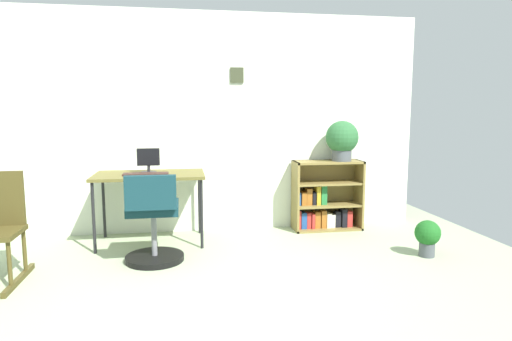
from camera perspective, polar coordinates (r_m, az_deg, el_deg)
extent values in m
plane|color=#97A883|center=(3.08, -7.70, -18.08)|extent=(6.24, 6.24, 0.00)
cube|color=silver|center=(4.93, -8.75, 6.04)|extent=(5.20, 0.10, 2.40)
cube|color=#343A25|center=(4.91, -2.49, 12.24)|extent=(0.14, 0.02, 0.16)
cube|color=brown|center=(4.54, -13.62, -0.58)|extent=(1.08, 0.63, 0.03)
cylinder|color=black|center=(4.41, -20.28, -5.81)|extent=(0.03, 0.03, 0.68)
cylinder|color=black|center=(4.33, -7.06, -5.62)|extent=(0.03, 0.03, 0.68)
cylinder|color=black|center=(4.94, -19.10, -4.34)|extent=(0.03, 0.03, 0.68)
cylinder|color=black|center=(4.87, -7.33, -4.14)|extent=(0.03, 0.03, 0.68)
cylinder|color=#262628|center=(4.61, -13.69, -0.20)|extent=(0.15, 0.15, 0.01)
cylinder|color=#262628|center=(4.61, -13.71, 0.26)|extent=(0.03, 0.03, 0.06)
cube|color=black|center=(4.58, -13.76, 1.71)|extent=(0.22, 0.02, 0.18)
cube|color=#36211D|center=(4.46, -14.07, -0.44)|extent=(0.44, 0.15, 0.02)
cylinder|color=black|center=(4.14, -12.96, -10.96)|extent=(0.52, 0.52, 0.05)
cylinder|color=slate|center=(4.07, -13.05, -8.00)|extent=(0.05, 0.05, 0.39)
cube|color=#113139|center=(4.02, -13.16, -4.73)|extent=(0.44, 0.44, 0.08)
cube|color=#113139|center=(3.74, -13.48, -2.80)|extent=(0.42, 0.07, 0.29)
cube|color=#453C19|center=(4.02, -28.33, -12.31)|extent=(0.04, 0.64, 0.04)
cylinder|color=#453C19|center=(3.82, -29.29, -10.41)|extent=(0.03, 0.03, 0.34)
cylinder|color=#453C19|center=(4.11, -27.78, -9.08)|extent=(0.03, 0.03, 0.34)
cube|color=olive|center=(4.94, 5.10, -3.35)|extent=(0.02, 0.30, 0.78)
cube|color=olive|center=(5.18, 13.14, -3.01)|extent=(0.02, 0.30, 0.78)
cube|color=olive|center=(4.99, 9.31, 1.09)|extent=(0.77, 0.30, 0.02)
cube|color=olive|center=(5.13, 9.12, -7.34)|extent=(0.77, 0.30, 0.02)
cube|color=olive|center=(5.18, 8.73, -2.90)|extent=(0.77, 0.02, 0.78)
cube|color=olive|center=(5.07, 9.19, -4.40)|extent=(0.72, 0.28, 0.02)
cube|color=olive|center=(5.02, 9.25, -1.61)|extent=(0.72, 0.28, 0.02)
cube|color=#B22D28|center=(5.00, 5.53, -6.30)|extent=(0.03, 0.11, 0.21)
cube|color=#1E478C|center=(5.02, 6.13, -6.42)|extent=(0.06, 0.10, 0.18)
cube|color=#B22D28|center=(5.03, 6.75, -6.40)|extent=(0.05, 0.10, 0.18)
cube|color=#B22D28|center=(5.05, 7.28, -6.44)|extent=(0.03, 0.13, 0.17)
cube|color=#99591E|center=(5.06, 7.87, -6.31)|extent=(0.06, 0.10, 0.18)
cube|color=#99591E|center=(5.08, 8.65, -6.19)|extent=(0.06, 0.11, 0.20)
cube|color=beige|center=(5.10, 9.29, -6.33)|extent=(0.05, 0.12, 0.17)
cube|color=beige|center=(5.12, 9.83, -6.38)|extent=(0.04, 0.11, 0.15)
cube|color=black|center=(5.14, 10.46, -6.17)|extent=(0.06, 0.09, 0.18)
cube|color=black|center=(5.16, 11.19, -5.97)|extent=(0.06, 0.13, 0.21)
cube|color=#B22D28|center=(5.18, 11.88, -6.09)|extent=(0.06, 0.10, 0.18)
cube|color=#1E478C|center=(4.95, 5.55, -3.64)|extent=(0.03, 0.10, 0.14)
cube|color=#99591E|center=(4.96, 6.14, -3.61)|extent=(0.06, 0.11, 0.15)
cube|color=#99591E|center=(4.97, 6.82, -3.36)|extent=(0.06, 0.10, 0.18)
cube|color=black|center=(4.99, 7.46, -3.57)|extent=(0.04, 0.10, 0.14)
cube|color=#B79323|center=(5.00, 7.96, -3.18)|extent=(0.04, 0.12, 0.21)
cube|color=#237238|center=(5.02, 8.69, -3.13)|extent=(0.06, 0.10, 0.21)
cylinder|color=#474C51|center=(5.01, 11.02, 1.91)|extent=(0.22, 0.22, 0.12)
sphere|color=#2B6033|center=(5.00, 11.08, 4.26)|extent=(0.36, 0.36, 0.36)
cylinder|color=#474C51|center=(4.43, 21.23, -9.50)|extent=(0.14, 0.14, 0.13)
sphere|color=#1B5B1E|center=(4.39, 21.33, -7.53)|extent=(0.23, 0.23, 0.23)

